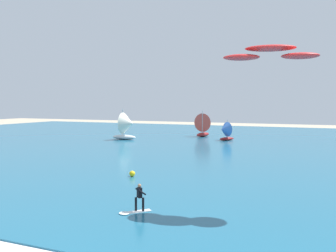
{
  "coord_description": "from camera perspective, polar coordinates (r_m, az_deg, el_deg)",
  "views": [
    {
      "loc": [
        9.29,
        -8.48,
        6.56
      ],
      "look_at": [
        -0.4,
        13.13,
        5.08
      ],
      "focal_mm": 41.04,
      "sensor_mm": 36.0,
      "label": 1
    }
  ],
  "objects": [
    {
      "name": "sailboat_mid_right",
      "position": [
        72.75,
        5.42,
        0.22
      ],
      "size": [
        3.71,
        4.3,
        4.9
      ],
      "color": "maroon",
      "rests_on": "ocean"
    },
    {
      "name": "ocean",
      "position": [
        59.06,
        14.99,
        -2.89
      ],
      "size": [
        160.0,
        90.0,
        0.1
      ],
      "primitive_type": "cube",
      "color": "#1E607F",
      "rests_on": "ground"
    },
    {
      "name": "sailboat_far_right",
      "position": [
        66.34,
        -6.08,
        0.04
      ],
      "size": [
        4.48,
        3.79,
        5.25
      ],
      "color": "silver",
      "rests_on": "ocean"
    },
    {
      "name": "marker_buoy",
      "position": [
        33.68,
        -5.34,
        -7.06
      ],
      "size": [
        0.51,
        0.51,
        0.51
      ],
      "primitive_type": "sphere",
      "color": "yellow",
      "rests_on": "ocean"
    },
    {
      "name": "kite",
      "position": [
        23.89,
        14.96,
        10.4
      ],
      "size": [
        5.81,
        2.83,
        0.84
      ],
      "color": "red"
    },
    {
      "name": "kitesurfer",
      "position": [
        23.0,
        -4.71,
        -11.2
      ],
      "size": [
        1.69,
        1.86,
        1.67
      ],
      "color": "white",
      "rests_on": "ocean"
    },
    {
      "name": "sailboat_outermost",
      "position": [
        65.18,
        8.44,
        -0.74
      ],
      "size": [
        2.95,
        3.16,
        3.51
      ],
      "color": "maroon",
      "rests_on": "ocean"
    },
    {
      "name": "shoreline_foam",
      "position": [
        18.57,
        -17.41,
        -17.26
      ],
      "size": [
        105.23,
        2.68,
        0.01
      ],
      "primitive_type": "cube",
      "color": "white",
      "rests_on": "ground"
    }
  ]
}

